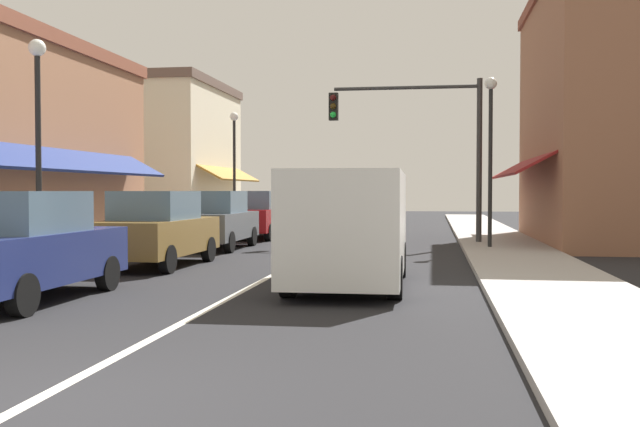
% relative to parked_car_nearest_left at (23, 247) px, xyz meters
% --- Properties ---
extents(ground_plane, '(80.00, 80.00, 0.00)m').
position_rel_parked_car_nearest_left_xyz_m(ground_plane, '(3.17, 12.66, -0.88)').
color(ground_plane, black).
extents(sidewalk_left, '(2.60, 56.00, 0.12)m').
position_rel_parked_car_nearest_left_xyz_m(sidewalk_left, '(-2.33, 12.66, -0.82)').
color(sidewalk_left, gray).
rests_on(sidewalk_left, ground).
extents(sidewalk_right, '(2.60, 56.00, 0.12)m').
position_rel_parked_car_nearest_left_xyz_m(sidewalk_right, '(8.67, 12.66, -0.82)').
color(sidewalk_right, '#A39E99').
rests_on(sidewalk_right, ground).
extents(lane_center_stripe, '(0.14, 52.00, 0.01)m').
position_rel_parked_car_nearest_left_xyz_m(lane_center_stripe, '(3.17, 12.66, -0.88)').
color(lane_center_stripe, silver).
rests_on(lane_center_stripe, ground).
extents(storefront_right_block, '(7.03, 10.20, 8.65)m').
position_rel_parked_car_nearest_left_xyz_m(storefront_right_block, '(12.83, 14.66, 3.45)').
color(storefront_right_block, '#8E5B42').
rests_on(storefront_right_block, ground).
extents(storefront_far_left, '(7.27, 8.20, 6.99)m').
position_rel_parked_car_nearest_left_xyz_m(storefront_far_left, '(-6.60, 22.66, 2.62)').
color(storefront_far_left, beige).
rests_on(storefront_far_left, ground).
extents(parked_car_nearest_left, '(1.80, 4.11, 1.77)m').
position_rel_parked_car_nearest_left_xyz_m(parked_car_nearest_left, '(0.00, 0.00, 0.00)').
color(parked_car_nearest_left, navy).
rests_on(parked_car_nearest_left, ground).
extents(parked_car_second_left, '(1.83, 4.13, 1.77)m').
position_rel_parked_car_nearest_left_xyz_m(parked_car_second_left, '(0.12, 5.37, 0.00)').
color(parked_car_second_left, brown).
rests_on(parked_car_second_left, ground).
extents(parked_car_third_left, '(1.82, 4.12, 1.77)m').
position_rel_parked_car_nearest_left_xyz_m(parked_car_third_left, '(-0.05, 10.54, 0.00)').
color(parked_car_third_left, '#4C5156').
rests_on(parked_car_third_left, ground).
extents(parked_car_far_left, '(1.79, 4.10, 1.77)m').
position_rel_parked_car_nearest_left_xyz_m(parked_car_far_left, '(-0.00, 15.39, 0.00)').
color(parked_car_far_left, maroon).
rests_on(parked_car_far_left, ground).
extents(parked_car_distant_left, '(1.80, 4.11, 1.77)m').
position_rel_parked_car_nearest_left_xyz_m(parked_car_distant_left, '(-0.04, 20.03, 0.00)').
color(parked_car_distant_left, black).
rests_on(parked_car_distant_left, ground).
extents(van_in_lane, '(2.08, 5.22, 2.12)m').
position_rel_parked_car_nearest_left_xyz_m(van_in_lane, '(4.97, 2.69, 0.27)').
color(van_in_lane, silver).
rests_on(van_in_lane, ground).
extents(traffic_signal_mast_arm, '(4.98, 0.50, 5.41)m').
position_rel_parked_car_nearest_left_xyz_m(traffic_signal_mast_arm, '(6.21, 13.20, 2.83)').
color(traffic_signal_mast_arm, '#333333').
rests_on(traffic_signal_mast_arm, ground).
extents(street_lamp_left_near, '(0.36, 0.36, 4.96)m').
position_rel_parked_car_nearest_left_xyz_m(street_lamp_left_near, '(-1.74, 3.49, 2.45)').
color(street_lamp_left_near, black).
rests_on(street_lamp_left_near, ground).
extents(street_lamp_right_mid, '(0.36, 0.36, 5.11)m').
position_rel_parked_car_nearest_left_xyz_m(street_lamp_right_mid, '(8.16, 11.14, 2.53)').
color(street_lamp_right_mid, black).
rests_on(street_lamp_right_mid, ground).
extents(street_lamp_left_far, '(0.36, 0.36, 5.08)m').
position_rel_parked_car_nearest_left_xyz_m(street_lamp_left_far, '(-1.80, 18.88, 2.52)').
color(street_lamp_left_far, black).
rests_on(street_lamp_left_far, ground).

